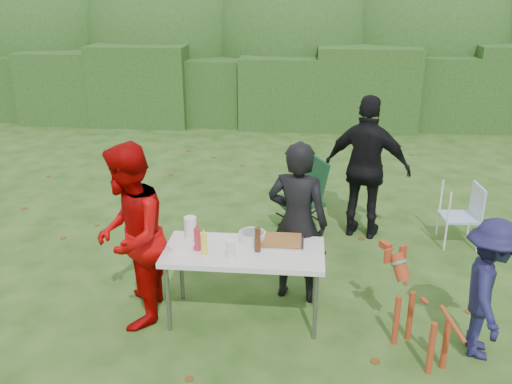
# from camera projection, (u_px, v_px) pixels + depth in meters

# --- Properties ---
(ground) EXTENTS (80.00, 80.00, 0.00)m
(ground) POSITION_uv_depth(u_px,v_px,m) (257.00, 322.00, 5.25)
(ground) COLOR #1E4211
(hedge_row) EXTENTS (22.00, 1.40, 1.70)m
(hedge_row) POSITION_uv_depth(u_px,v_px,m) (290.00, 88.00, 12.38)
(hedge_row) COLOR #23471C
(hedge_row) RESTS_ON ground
(shrub_backdrop) EXTENTS (20.00, 2.60, 3.20)m
(shrub_backdrop) POSITION_uv_depth(u_px,v_px,m) (293.00, 47.00, 13.60)
(shrub_backdrop) COLOR #3D6628
(shrub_backdrop) RESTS_ON ground
(folding_table) EXTENTS (1.50, 0.70, 0.74)m
(folding_table) POSITION_uv_depth(u_px,v_px,m) (244.00, 255.00, 5.09)
(folding_table) COLOR silver
(folding_table) RESTS_ON ground
(person_cook) EXTENTS (0.69, 0.53, 1.68)m
(person_cook) POSITION_uv_depth(u_px,v_px,m) (297.00, 223.00, 5.39)
(person_cook) COLOR black
(person_cook) RESTS_ON ground
(person_red_jacket) EXTENTS (0.78, 0.94, 1.77)m
(person_red_jacket) POSITION_uv_depth(u_px,v_px,m) (130.00, 236.00, 5.00)
(person_red_jacket) COLOR #A70404
(person_red_jacket) RESTS_ON ground
(person_black_puffy) EXTENTS (1.16, 0.73, 1.83)m
(person_black_puffy) POSITION_uv_depth(u_px,v_px,m) (367.00, 168.00, 6.76)
(person_black_puffy) COLOR black
(person_black_puffy) RESTS_ON ground
(child) EXTENTS (0.62, 0.90, 1.28)m
(child) POSITION_uv_depth(u_px,v_px,m) (488.00, 290.00, 4.60)
(child) COLOR #191941
(child) RESTS_ON ground
(dog) EXTENTS (0.76, 0.95, 0.85)m
(dog) POSITION_uv_depth(u_px,v_px,m) (422.00, 314.00, 4.64)
(dog) COLOR #99371A
(dog) RESTS_ON ground
(camping_chair) EXTENTS (0.82, 0.82, 0.99)m
(camping_chair) POSITION_uv_depth(u_px,v_px,m) (299.00, 197.00, 7.00)
(camping_chair) COLOR #10361E
(camping_chair) RESTS_ON ground
(lawn_chair) EXTENTS (0.50, 0.50, 0.78)m
(lawn_chair) POSITION_uv_depth(u_px,v_px,m) (460.00, 215.00, 6.72)
(lawn_chair) COLOR #467ABC
(lawn_chair) RESTS_ON ground
(food_tray) EXTENTS (0.45, 0.30, 0.02)m
(food_tray) POSITION_uv_depth(u_px,v_px,m) (280.00, 242.00, 5.19)
(food_tray) COLOR #B7B7BA
(food_tray) RESTS_ON folding_table
(focaccia_bread) EXTENTS (0.40, 0.26, 0.04)m
(focaccia_bread) POSITION_uv_depth(u_px,v_px,m) (280.00, 240.00, 5.18)
(focaccia_bread) COLOR #99612D
(focaccia_bread) RESTS_ON food_tray
(mustard_bottle) EXTENTS (0.06, 0.06, 0.20)m
(mustard_bottle) POSITION_uv_depth(u_px,v_px,m) (204.00, 244.00, 4.96)
(mustard_bottle) COLOR yellow
(mustard_bottle) RESTS_ON folding_table
(ketchup_bottle) EXTENTS (0.06, 0.06, 0.22)m
(ketchup_bottle) POSITION_uv_depth(u_px,v_px,m) (197.00, 239.00, 5.02)
(ketchup_bottle) COLOR #B6223A
(ketchup_bottle) RESTS_ON folding_table
(beer_bottle) EXTENTS (0.06, 0.06, 0.24)m
(beer_bottle) POSITION_uv_depth(u_px,v_px,m) (258.00, 240.00, 4.99)
(beer_bottle) COLOR #47230F
(beer_bottle) RESTS_ON folding_table
(paper_towel_roll) EXTENTS (0.12, 0.12, 0.26)m
(paper_towel_roll) POSITION_uv_depth(u_px,v_px,m) (191.00, 230.00, 5.17)
(paper_towel_roll) COLOR white
(paper_towel_roll) RESTS_ON folding_table
(cup_stack) EXTENTS (0.08, 0.08, 0.18)m
(cup_stack) POSITION_uv_depth(u_px,v_px,m) (231.00, 250.00, 4.86)
(cup_stack) COLOR white
(cup_stack) RESTS_ON folding_table
(pasta_bowl) EXTENTS (0.26, 0.26, 0.10)m
(pasta_bowl) POSITION_uv_depth(u_px,v_px,m) (252.00, 237.00, 5.21)
(pasta_bowl) COLOR silver
(pasta_bowl) RESTS_ON folding_table
(plate_stack) EXTENTS (0.24, 0.24, 0.05)m
(plate_stack) POSITION_uv_depth(u_px,v_px,m) (182.00, 247.00, 5.07)
(plate_stack) COLOR white
(plate_stack) RESTS_ON folding_table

